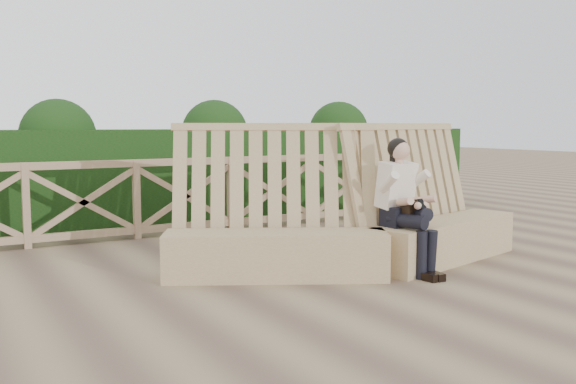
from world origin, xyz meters
TOP-DOWN VIEW (x-y plane):
  - ground at (0.00, 0.00)m, footprint 60.00×60.00m
  - bench at (0.88, 0.46)m, footprint 4.38×1.75m
  - woman at (1.16, 0.08)m, footprint 0.42×0.86m
  - guardrail at (0.00, 3.50)m, footprint 10.10×0.09m
  - hedge at (0.00, 4.70)m, footprint 12.00×1.20m

SIDE VIEW (x-z plane):
  - ground at x=0.00m, z-range 0.00..0.00m
  - bench at x=0.88m, z-range -0.40..1.22m
  - guardrail at x=0.00m, z-range 0.00..1.10m
  - hedge at x=0.00m, z-range 0.00..1.50m
  - woman at x=1.16m, z-range 0.06..1.50m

